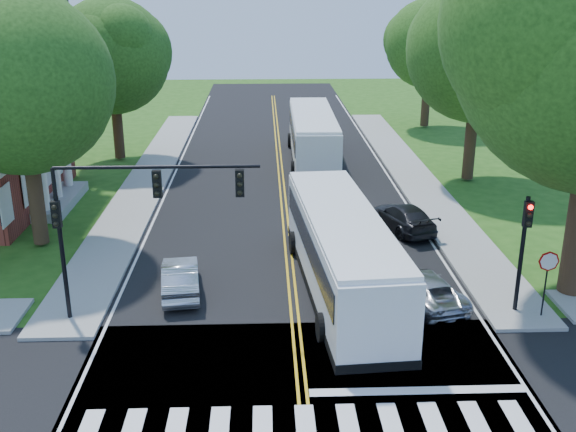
{
  "coord_description": "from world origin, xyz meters",
  "views": [
    {
      "loc": [
        -1.07,
        -15.67,
        11.71
      ],
      "look_at": [
        -0.09,
        10.89,
        2.4
      ],
      "focal_mm": 42.0,
      "sensor_mm": 36.0,
      "label": 1
    }
  ],
  "objects_px": {
    "signal_nw": "(125,207)",
    "hatchback": "(180,278)",
    "bus_follow": "(313,136)",
    "suv": "(426,289)",
    "bus_lead": "(342,250)",
    "dark_sedan": "(404,217)",
    "signal_ne": "(524,239)"
  },
  "relations": [
    {
      "from": "signal_nw",
      "to": "bus_follow",
      "type": "relative_size",
      "value": 0.55
    },
    {
      "from": "suv",
      "to": "signal_nw",
      "type": "bearing_deg",
      "value": -8.93
    },
    {
      "from": "bus_follow",
      "to": "dark_sedan",
      "type": "bearing_deg",
      "value": 105.25
    },
    {
      "from": "bus_follow",
      "to": "suv",
      "type": "distance_m",
      "value": 21.91
    },
    {
      "from": "bus_lead",
      "to": "signal_nw",
      "type": "bearing_deg",
      "value": 11.37
    },
    {
      "from": "hatchback",
      "to": "bus_lead",
      "type": "bearing_deg",
      "value": 172.92
    },
    {
      "from": "signal_ne",
      "to": "hatchback",
      "type": "xyz_separation_m",
      "value": [
        -12.61,
        2.22,
        -2.3
      ]
    },
    {
      "from": "bus_lead",
      "to": "suv",
      "type": "bearing_deg",
      "value": 153.52
    },
    {
      "from": "signal_nw",
      "to": "bus_follow",
      "type": "bearing_deg",
      "value": 70.3
    },
    {
      "from": "bus_follow",
      "to": "hatchback",
      "type": "xyz_separation_m",
      "value": [
        -6.67,
        -20.43,
        -1.1
      ]
    },
    {
      "from": "bus_follow",
      "to": "bus_lead",
      "type": "bearing_deg",
      "value": 89.74
    },
    {
      "from": "hatchback",
      "to": "dark_sedan",
      "type": "height_order",
      "value": "hatchback"
    },
    {
      "from": "bus_lead",
      "to": "dark_sedan",
      "type": "xyz_separation_m",
      "value": [
        3.88,
        6.8,
        -1.07
      ]
    },
    {
      "from": "dark_sedan",
      "to": "suv",
      "type": "bearing_deg",
      "value": 69.36
    },
    {
      "from": "signal_ne",
      "to": "signal_nw",
      "type": "bearing_deg",
      "value": -179.95
    },
    {
      "from": "hatchback",
      "to": "suv",
      "type": "distance_m",
      "value": 9.53
    },
    {
      "from": "bus_follow",
      "to": "dark_sedan",
      "type": "xyz_separation_m",
      "value": [
        3.55,
        -13.64,
        -1.11
      ]
    },
    {
      "from": "signal_nw",
      "to": "hatchback",
      "type": "distance_m",
      "value": 4.56
    },
    {
      "from": "signal_nw",
      "to": "dark_sedan",
      "type": "xyz_separation_m",
      "value": [
        11.66,
        9.01,
        -3.71
      ]
    },
    {
      "from": "suv",
      "to": "bus_follow",
      "type": "bearing_deg",
      "value": -96.65
    },
    {
      "from": "signal_nw",
      "to": "suv",
      "type": "bearing_deg",
      "value": 5.0
    },
    {
      "from": "signal_ne",
      "to": "suv",
      "type": "xyz_separation_m",
      "value": [
        -3.17,
        0.94,
        -2.37
      ]
    },
    {
      "from": "hatchback",
      "to": "suv",
      "type": "height_order",
      "value": "hatchback"
    },
    {
      "from": "signal_ne",
      "to": "bus_follow",
      "type": "distance_m",
      "value": 23.44
    },
    {
      "from": "signal_nw",
      "to": "signal_ne",
      "type": "height_order",
      "value": "signal_nw"
    },
    {
      "from": "signal_nw",
      "to": "bus_follow",
      "type": "xyz_separation_m",
      "value": [
        8.11,
        22.66,
        -2.61
      ]
    },
    {
      "from": "signal_nw",
      "to": "dark_sedan",
      "type": "relative_size",
      "value": 1.58
    },
    {
      "from": "bus_follow",
      "to": "suv",
      "type": "height_order",
      "value": "bus_follow"
    },
    {
      "from": "bus_lead",
      "to": "dark_sedan",
      "type": "height_order",
      "value": "bus_lead"
    },
    {
      "from": "bus_lead",
      "to": "hatchback",
      "type": "relative_size",
      "value": 3.21
    },
    {
      "from": "signal_ne",
      "to": "suv",
      "type": "relative_size",
      "value": 1.05
    },
    {
      "from": "bus_follow",
      "to": "hatchback",
      "type": "distance_m",
      "value": 21.52
    }
  ]
}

